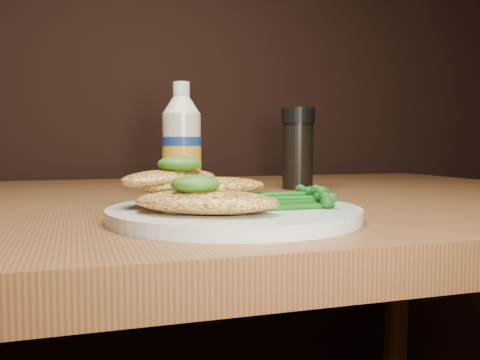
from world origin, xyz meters
name	(u,v)px	position (x,y,z in m)	size (l,w,h in m)	color
plate	(234,213)	(-0.05, 0.81, 0.76)	(0.24, 0.24, 0.01)	silver
chicken_front	(206,202)	(-0.08, 0.77, 0.77)	(0.13, 0.07, 0.02)	#F3BD4D
chicken_mid	(206,187)	(-0.07, 0.83, 0.78)	(0.13, 0.06, 0.02)	#F3BD4D
chicken_back	(171,178)	(-0.10, 0.85, 0.79)	(0.12, 0.06, 0.02)	#F3BD4D
pesto_front	(195,184)	(-0.09, 0.77, 0.79)	(0.04, 0.04, 0.02)	black
pesto_back	(180,164)	(-0.09, 0.84, 0.80)	(0.04, 0.04, 0.02)	black
broccolini_bundle	(280,196)	(0.00, 0.81, 0.77)	(0.12, 0.09, 0.02)	#114E11
mayo_bottle	(182,138)	(-0.04, 1.10, 0.83)	(0.06, 0.06, 0.16)	beige
pepper_grinder	(298,149)	(0.15, 1.11, 0.82)	(0.05, 0.05, 0.13)	black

